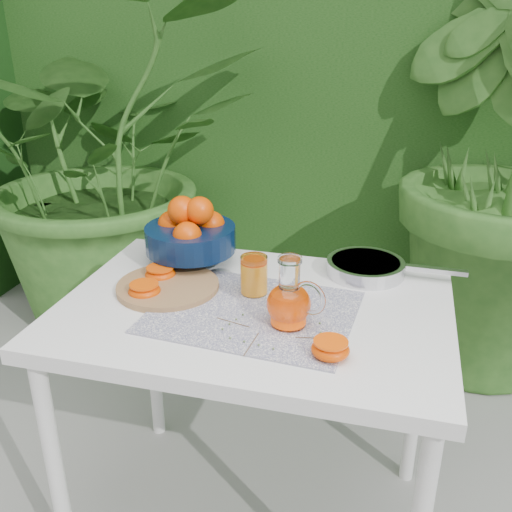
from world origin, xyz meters
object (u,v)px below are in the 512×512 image
(juice_pitcher, at_px, (290,302))
(white_table, at_px, (254,332))
(cutting_board, at_px, (168,287))
(fruit_bowl, at_px, (191,233))
(saute_pan, at_px, (367,267))

(juice_pitcher, bearing_deg, white_table, 143.73)
(white_table, xyz_separation_m, cutting_board, (-0.25, 0.03, 0.09))
(white_table, bearing_deg, fruit_bowl, 139.64)
(white_table, bearing_deg, cutting_board, 173.98)
(cutting_board, xyz_separation_m, fruit_bowl, (-0.00, 0.19, 0.09))
(fruit_bowl, xyz_separation_m, juice_pitcher, (0.36, -0.29, -0.03))
(cutting_board, xyz_separation_m, juice_pitcher, (0.36, -0.11, 0.06))
(fruit_bowl, relative_size, saute_pan, 0.82)
(fruit_bowl, bearing_deg, juice_pitcher, -39.17)
(cutting_board, height_order, saute_pan, saute_pan)
(cutting_board, height_order, fruit_bowl, fruit_bowl)
(saute_pan, bearing_deg, cutting_board, -154.93)
(white_table, height_order, fruit_bowl, fruit_bowl)
(juice_pitcher, distance_m, saute_pan, 0.38)
(white_table, distance_m, juice_pitcher, 0.20)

